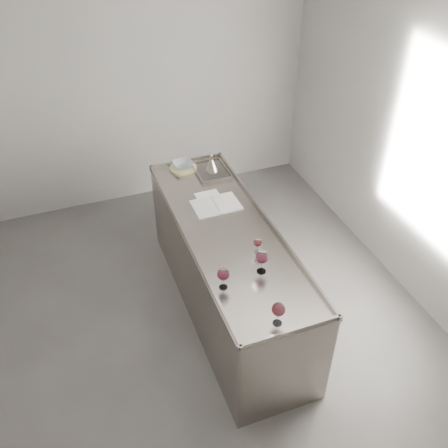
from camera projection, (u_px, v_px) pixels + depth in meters
name	position (u px, v px, depth m)	size (l,w,h in m)	color
room_shell	(178.00, 218.00, 3.56)	(4.54, 5.04, 2.84)	#4F4D4A
counter	(227.00, 270.00, 4.49)	(0.77, 2.42, 0.97)	gray
wine_glass_left	(223.00, 275.00, 3.58)	(0.09, 0.09, 0.18)	white
wine_glass_middle	(279.00, 310.00, 3.31)	(0.09, 0.09, 0.18)	white
wine_glass_right	(262.00, 257.00, 3.71)	(0.10, 0.10, 0.20)	white
wine_glass_small	(258.00, 243.00, 3.91)	(0.07, 0.07, 0.14)	white
notebook	(216.00, 205.00, 4.48)	(0.42, 0.29, 0.02)	silver
loose_paper_top	(211.00, 200.00, 4.54)	(0.22, 0.32, 0.00)	silver
trivet	(183.00, 168.00, 4.98)	(0.27, 0.27, 0.02)	#D2CE87
ceramic_bowl	(183.00, 165.00, 4.96)	(0.20, 0.20, 0.05)	#92A3AA
wine_funnel	(211.00, 165.00, 4.92)	(0.14, 0.14, 0.21)	gray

